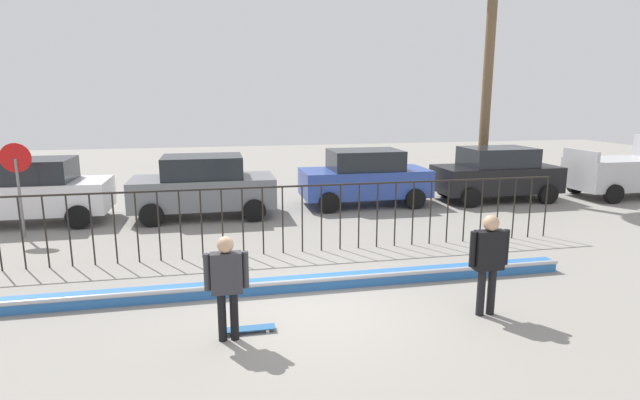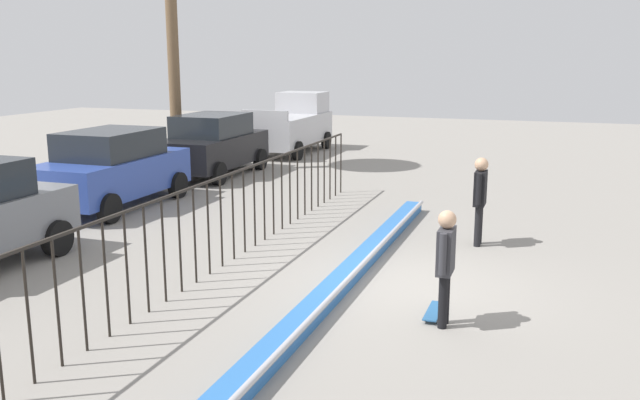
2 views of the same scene
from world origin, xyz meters
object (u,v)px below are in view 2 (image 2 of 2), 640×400
(skateboarder, at_px, (446,257))
(camera_operator, at_px, (480,193))
(skateboard, at_px, (434,311))
(parked_car_black, at_px, (213,144))
(pickup_truck, at_px, (291,125))
(parked_car_blue, at_px, (112,168))

(skateboarder, distance_m, camera_operator, 4.32)
(skateboard, relative_size, parked_car_black, 0.19)
(skateboard, height_order, camera_operator, camera_operator)
(skateboard, bearing_deg, skateboarder, -138.44)
(camera_operator, height_order, parked_car_black, parked_car_black)
(pickup_truck, bearing_deg, parked_car_blue, 179.99)
(parked_car_blue, bearing_deg, skateboarder, -115.03)
(camera_operator, distance_m, parked_car_black, 10.26)
(skateboarder, distance_m, parked_car_blue, 10.18)
(parked_car_blue, distance_m, parked_car_black, 4.84)
(parked_car_black, bearing_deg, skateboarder, -134.32)
(parked_car_blue, relative_size, parked_car_black, 1.00)
(skateboarder, distance_m, pickup_truck, 17.39)
(skateboarder, xyz_separation_m, skateboard, (0.33, 0.19, -0.93))
(parked_car_blue, xyz_separation_m, pickup_truck, (10.40, -0.62, 0.06))
(skateboarder, bearing_deg, camera_operator, -16.17)
(camera_operator, bearing_deg, skateboard, 1.98)
(parked_car_black, bearing_deg, camera_operator, -118.04)
(parked_car_blue, height_order, parked_car_black, same)
(skateboarder, bearing_deg, parked_car_black, 25.63)
(skateboarder, xyz_separation_m, parked_car_black, (9.71, 8.74, -0.01))
(camera_operator, xyz_separation_m, pickup_truck, (10.96, 8.30, -0.01))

